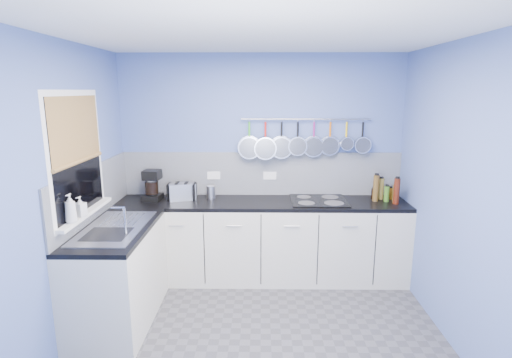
{
  "coord_description": "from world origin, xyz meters",
  "views": [
    {
      "loc": [
        0.0,
        -3.07,
        2.09
      ],
      "look_at": [
        -0.05,
        0.75,
        1.25
      ],
      "focal_mm": 28.2,
      "sensor_mm": 36.0,
      "label": 1
    }
  ],
  "objects_px": {
    "soap_bottle_a": "(70,208)",
    "coffee_maker": "(152,185)",
    "hob": "(319,200)",
    "paper_towel": "(152,188)",
    "toaster": "(182,191)",
    "soap_bottle_b": "(80,206)",
    "canister": "(211,192)"
  },
  "relations": [
    {
      "from": "coffee_maker",
      "to": "canister",
      "type": "xyz_separation_m",
      "value": [
        0.64,
        0.08,
        -0.1
      ]
    },
    {
      "from": "soap_bottle_a",
      "to": "toaster",
      "type": "relative_size",
      "value": 0.83
    },
    {
      "from": "coffee_maker",
      "to": "toaster",
      "type": "xyz_separation_m",
      "value": [
        0.32,
        0.02,
        -0.07
      ]
    },
    {
      "from": "coffee_maker",
      "to": "toaster",
      "type": "relative_size",
      "value": 1.16
    },
    {
      "from": "toaster",
      "to": "canister",
      "type": "distance_m",
      "value": 0.32
    },
    {
      "from": "paper_towel",
      "to": "coffee_maker",
      "type": "xyz_separation_m",
      "value": [
        0.01,
        -0.02,
        0.04
      ]
    },
    {
      "from": "toaster",
      "to": "canister",
      "type": "xyz_separation_m",
      "value": [
        0.32,
        0.06,
        -0.02
      ]
    },
    {
      "from": "soap_bottle_a",
      "to": "toaster",
      "type": "xyz_separation_m",
      "value": [
        0.65,
        1.26,
        -0.18
      ]
    },
    {
      "from": "paper_towel",
      "to": "canister",
      "type": "height_order",
      "value": "paper_towel"
    },
    {
      "from": "toaster",
      "to": "paper_towel",
      "type": "bearing_deg",
      "value": 161.94
    },
    {
      "from": "toaster",
      "to": "coffee_maker",
      "type": "bearing_deg",
      "value": 165.9
    },
    {
      "from": "toaster",
      "to": "canister",
      "type": "bearing_deg",
      "value": -8.27
    },
    {
      "from": "soap_bottle_a",
      "to": "coffee_maker",
      "type": "xyz_separation_m",
      "value": [
        0.32,
        1.24,
        -0.1
      ]
    },
    {
      "from": "coffee_maker",
      "to": "toaster",
      "type": "height_order",
      "value": "coffee_maker"
    },
    {
      "from": "paper_towel",
      "to": "coffee_maker",
      "type": "height_order",
      "value": "coffee_maker"
    },
    {
      "from": "coffee_maker",
      "to": "toaster",
      "type": "bearing_deg",
      "value": 9.81
    },
    {
      "from": "soap_bottle_b",
      "to": "paper_towel",
      "type": "height_order",
      "value": "soap_bottle_b"
    },
    {
      "from": "paper_towel",
      "to": "soap_bottle_b",
      "type": "bearing_deg",
      "value": -106.05
    },
    {
      "from": "toaster",
      "to": "soap_bottle_a",
      "type": "bearing_deg",
      "value": -135.37
    },
    {
      "from": "hob",
      "to": "paper_towel",
      "type": "bearing_deg",
      "value": 178.72
    },
    {
      "from": "soap_bottle_b",
      "to": "coffee_maker",
      "type": "height_order",
      "value": "coffee_maker"
    },
    {
      "from": "canister",
      "to": "toaster",
      "type": "bearing_deg",
      "value": -170.05
    },
    {
      "from": "soap_bottle_a",
      "to": "hob",
      "type": "bearing_deg",
      "value": 29.34
    },
    {
      "from": "soap_bottle_b",
      "to": "coffee_maker",
      "type": "bearing_deg",
      "value": 73.21
    },
    {
      "from": "coffee_maker",
      "to": "hob",
      "type": "xyz_separation_m",
      "value": [
        1.84,
        -0.02,
        -0.16
      ]
    },
    {
      "from": "soap_bottle_b",
      "to": "toaster",
      "type": "distance_m",
      "value": 1.27
    },
    {
      "from": "toaster",
      "to": "soap_bottle_b",
      "type": "bearing_deg",
      "value": -138.91
    },
    {
      "from": "soap_bottle_a",
      "to": "soap_bottle_b",
      "type": "bearing_deg",
      "value": 90.0
    },
    {
      "from": "soap_bottle_a",
      "to": "canister",
      "type": "xyz_separation_m",
      "value": [
        0.96,
        1.32,
        -0.2
      ]
    },
    {
      "from": "soap_bottle_b",
      "to": "hob",
      "type": "relative_size",
      "value": 0.28
    },
    {
      "from": "soap_bottle_a",
      "to": "hob",
      "type": "xyz_separation_m",
      "value": [
        2.17,
        1.22,
        -0.26
      ]
    },
    {
      "from": "soap_bottle_b",
      "to": "toaster",
      "type": "bearing_deg",
      "value": 59.3
    }
  ]
}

